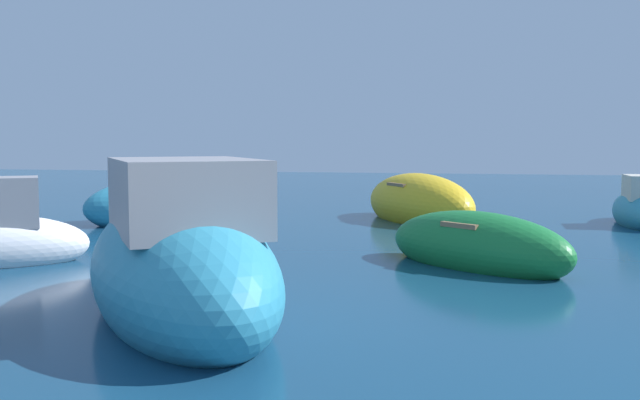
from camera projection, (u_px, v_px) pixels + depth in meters
The scene contains 4 objects.
moored_boat_2 at pixel (419, 204), 18.79m from camera, with size 4.03×4.85×1.64m.
moored_boat_3 at pixel (181, 265), 8.64m from camera, with size 4.61×5.51×2.36m.
moored_boat_7 at pixel (477, 247), 12.07m from camera, with size 3.70×3.31×1.22m.
moored_boat_8 at pixel (179, 200), 18.68m from camera, with size 4.74×4.70×2.04m.
Camera 1 is at (-4.63, -5.56, 2.16)m, focal length 39.80 mm.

